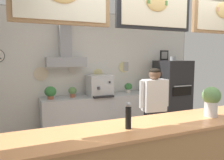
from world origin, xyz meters
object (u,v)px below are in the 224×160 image
at_px(basil_vase, 211,101).
at_px(potted_rosemary, 128,87).
at_px(pizza_oven, 172,94).
at_px(espresso_machine, 99,86).
at_px(potted_sage, 50,92).
at_px(potted_oregano, 72,91).
at_px(pepper_grinder, 128,116).
at_px(potted_thyme, 145,86).
at_px(shop_worker, 154,109).

bearing_deg(basil_vase, potted_rosemary, 83.22).
bearing_deg(pizza_oven, espresso_machine, 176.37).
distance_m(potted_sage, basil_vase, 3.05).
height_order(potted_oregano, basil_vase, basil_vase).
distance_m(espresso_machine, pepper_grinder, 2.74).
bearing_deg(pepper_grinder, espresso_machine, 75.81).
bearing_deg(potted_thyme, espresso_machine, -177.07).
relative_size(pizza_oven, shop_worker, 1.13).
xyz_separation_m(shop_worker, potted_sage, (-1.61, 1.31, 0.21)).
height_order(shop_worker, potted_rosemary, shop_worker).
bearing_deg(pizza_oven, basil_vase, -120.13).
bearing_deg(potted_rosemary, potted_oregano, -179.17).
bearing_deg(potted_oregano, espresso_machine, -3.35).
xyz_separation_m(pizza_oven, basil_vase, (-1.47, -2.53, 0.43)).
relative_size(potted_sage, pepper_grinder, 0.99).
distance_m(potted_rosemary, potted_thyme, 0.48).
bearing_deg(pepper_grinder, shop_worker, 47.88).
height_order(potted_rosemary, potted_thyme, potted_thyme).
distance_m(potted_oregano, basil_vase, 2.88).
bearing_deg(espresso_machine, potted_rosemary, 4.11).
bearing_deg(shop_worker, espresso_machine, -59.92).
bearing_deg(basil_vase, espresso_machine, 99.22).
distance_m(potted_thyme, basil_vase, 2.83).
xyz_separation_m(pizza_oven, espresso_machine, (-1.90, 0.12, 0.31)).
height_order(shop_worker, potted_thyme, shop_worker).
bearing_deg(potted_thyme, pizza_oven, -15.36).
bearing_deg(potted_sage, shop_worker, -39.05).
distance_m(pizza_oven, basil_vase, 2.95).
bearing_deg(pizza_oven, potted_thyme, 164.64).
xyz_separation_m(potted_sage, pepper_grinder, (0.37, -2.68, 0.14)).
xyz_separation_m(pizza_oven, potted_rosemary, (-1.15, 0.17, 0.22)).
bearing_deg(potted_rosemary, shop_worker, -97.86).
xyz_separation_m(shop_worker, pepper_grinder, (-1.24, -1.37, 0.36)).
bearing_deg(pepper_grinder, pizza_oven, 44.64).
bearing_deg(potted_rosemary, basil_vase, -96.78).
bearing_deg(espresso_machine, basil_vase, -80.78).
bearing_deg(pepper_grinder, potted_rosemary, 62.31).
distance_m(shop_worker, basil_vase, 1.43).
bearing_deg(potted_oregano, pizza_oven, -3.57).
xyz_separation_m(pizza_oven, potted_sage, (-2.94, 0.14, 0.23)).
xyz_separation_m(potted_sage, potted_oregano, (0.46, 0.02, -0.02)).
relative_size(shop_worker, potted_thyme, 6.29).
bearing_deg(shop_worker, potted_sage, -32.64).
height_order(pizza_oven, espresso_machine, pizza_oven).
bearing_deg(pizza_oven, potted_oregano, 176.43).
relative_size(potted_thyme, pepper_grinder, 0.96).
xyz_separation_m(potted_sage, basil_vase, (1.48, -2.67, 0.20)).
xyz_separation_m(espresso_machine, potted_sage, (-1.05, 0.02, -0.08)).
distance_m(espresso_machine, potted_thyme, 1.23).
xyz_separation_m(espresso_machine, basil_vase, (0.43, -2.65, 0.12)).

